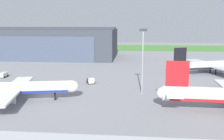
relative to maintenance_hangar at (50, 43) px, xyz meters
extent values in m
plane|color=gray|center=(27.74, -85.89, -9.35)|extent=(440.00, 440.00, 0.00)
cube|color=#4B8739|center=(27.74, 70.10, -9.31)|extent=(440.00, 56.00, 0.08)
cube|color=#383D47|center=(0.00, 0.09, -0.14)|extent=(84.14, 39.94, 18.42)
cube|color=#424C60|center=(0.00, -20.03, -1.98)|extent=(63.95, 0.30, 14.73)
cube|color=#383D47|center=(0.00, 0.09, 9.67)|extent=(84.14, 9.58, 1.20)
cylinder|color=silver|center=(90.83, -45.12, -5.32)|extent=(42.03, 18.00, 3.63)
sphere|color=silver|center=(70.42, -52.41, -5.32)|extent=(2.83, 2.83, 2.83)
cube|color=black|center=(90.83, -45.12, -6.32)|extent=(38.78, 16.87, 0.63)
cube|color=black|center=(73.69, -51.24, -0.43)|extent=(5.44, 2.27, 6.17)
cube|color=silver|center=(73.79, -54.11, -4.96)|extent=(5.38, 6.09, 0.28)
cube|color=silver|center=(71.95, -48.95, -4.96)|extent=(5.38, 6.09, 0.28)
cube|color=silver|center=(86.59, -35.83, -5.78)|extent=(12.71, 19.62, 0.56)
cylinder|color=gray|center=(87.83, -36.94, -7.07)|extent=(3.92, 3.04, 2.00)
cylinder|color=black|center=(89.83, -47.49, -8.24)|extent=(0.56, 0.56, 2.21)
cylinder|color=black|center=(88.55, -43.91, -8.24)|extent=(0.56, 0.56, 2.21)
cylinder|color=white|center=(20.92, -91.30, -5.34)|extent=(32.52, 9.81, 3.44)
sphere|color=white|center=(36.84, -88.08, -5.34)|extent=(3.30, 3.30, 3.30)
cube|color=navy|center=(20.92, -91.30, -6.29)|extent=(29.98, 9.33, 0.60)
cube|color=white|center=(21.91, -99.50, -5.77)|extent=(7.99, 15.31, 0.56)
cube|color=white|center=(18.65, -83.37, -5.77)|extent=(7.99, 15.31, 0.56)
cylinder|color=gray|center=(22.46, -98.20, -7.02)|extent=(3.57, 2.50, 1.89)
cylinder|color=gray|center=(19.66, -84.35, -7.02)|extent=(3.57, 2.50, 1.89)
cylinder|color=black|center=(31.74, -89.11, -8.21)|extent=(0.56, 0.56, 2.29)
cylinder|color=black|center=(20.00, -93.33, -8.21)|extent=(0.56, 0.56, 2.29)
cylinder|color=black|center=(19.28, -89.79, -8.21)|extent=(0.56, 0.56, 2.29)
sphere|color=silver|center=(61.93, -94.04, -5.00)|extent=(2.99, 2.99, 2.99)
cube|color=red|center=(65.46, -94.18, 0.17)|extent=(5.75, 0.62, 6.52)
cube|color=silver|center=(64.46, -97.03, -4.62)|extent=(4.18, 5.52, 0.28)
cube|color=silver|center=(64.69, -91.26, -4.62)|extent=(4.18, 5.52, 0.28)
cube|color=silver|center=(0.76, -59.80, -8.14)|extent=(1.91, 1.81, 1.55)
cube|color=white|center=(0.86, -62.05, -8.10)|extent=(1.96, 2.86, 1.62)
cylinder|color=black|center=(1.77, -59.79, -8.91)|extent=(0.30, 0.89, 0.88)
cylinder|color=black|center=(-0.24, -59.88, -8.91)|extent=(0.30, 0.89, 0.88)
cylinder|color=black|center=(1.89, -62.49, -8.91)|extent=(0.30, 0.89, 0.88)
cylinder|color=black|center=(-0.12, -62.58, -8.91)|extent=(0.30, 0.89, 0.88)
cube|color=silver|center=(38.95, -69.43, -7.98)|extent=(2.41, 1.89, 1.93)
cube|color=#AD1E19|center=(38.18, -67.51, -8.32)|extent=(3.05, 3.51, 1.25)
cylinder|color=black|center=(37.80, -69.65, -8.94)|extent=(0.54, 0.86, 0.82)
cylinder|color=black|center=(39.93, -68.80, -8.94)|extent=(0.54, 0.86, 0.82)
cylinder|color=black|center=(36.88, -67.34, -8.94)|extent=(0.54, 0.86, 0.82)
cylinder|color=black|center=(39.01, -66.49, -8.94)|extent=(0.54, 0.86, 0.82)
cylinder|color=#99999E|center=(57.10, -80.89, 0.49)|extent=(0.44, 0.44, 19.68)
cube|color=#333338|center=(57.10, -80.89, 10.73)|extent=(2.40, 0.50, 0.80)
camera|label=1|loc=(54.64, -156.51, 12.74)|focal=39.65mm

